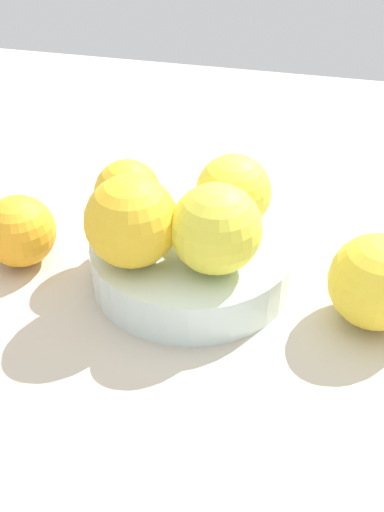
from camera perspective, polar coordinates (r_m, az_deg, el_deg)
The scene contains 8 objects.
ground_plane at distance 65.50cm, azimuth -0.00°, elevation -2.53°, with size 110.00×110.00×2.00cm, color #BCB29E.
fruit_bowl at distance 63.59cm, azimuth -0.00°, elevation -0.40°, with size 19.45×19.45×4.37cm.
orange_in_bowl_0 at distance 56.83cm, azimuth 2.10°, elevation 2.36°, with size 8.08×8.08×8.08cm, color yellow.
orange_in_bowl_1 at distance 62.79cm, azimuth 3.62°, elevation 5.54°, with size 7.26×7.26×7.26cm, color yellow.
orange_in_bowl_2 at distance 63.56cm, azimuth -5.58°, elevation 5.44°, with size 6.46×6.46×6.46cm, color yellow.
orange_in_bowl_3 at distance 57.76cm, azimuth -5.27°, elevation 3.00°, with size 8.34×8.34×8.34cm, color yellow.
orange_loose_0 at distance 67.12cm, azimuth -14.69°, elevation 2.10°, with size 7.20×7.20×7.20cm, color #F9A823.
orange_loose_1 at distance 59.75cm, azimuth 15.71°, elevation -2.15°, with size 8.61×8.61×8.61cm, color yellow.
Camera 1 is at (11.48, -49.16, 40.72)cm, focal length 46.25 mm.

